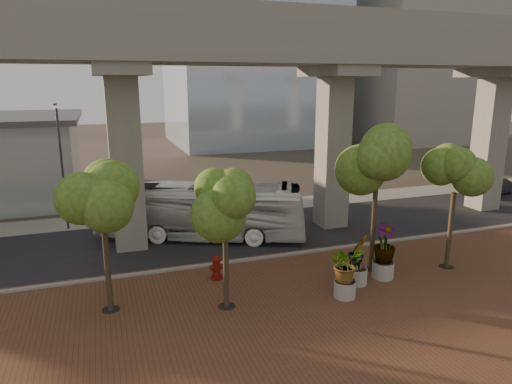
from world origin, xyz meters
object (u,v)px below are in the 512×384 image
object	(u,v)px
transit_bus	(202,211)
parked_car	(495,186)
planter_front	(346,266)
fire_hydrant	(217,267)

from	to	relation	value
transit_bus	parked_car	distance (m)	24.13
transit_bus	parked_car	xyz separation A→B (m)	(23.99, 2.52, -0.90)
transit_bus	planter_front	world-z (taller)	transit_bus
transit_bus	fire_hydrant	size ratio (longest dim) A/B	9.82
parked_car	fire_hydrant	distance (m)	25.97
parked_car	fire_hydrant	world-z (taller)	parked_car
transit_bus	parked_car	bearing A→B (deg)	-60.20
transit_bus	fire_hydrant	world-z (taller)	transit_bus
transit_bus	fire_hydrant	bearing A→B (deg)	-162.43
fire_hydrant	planter_front	world-z (taller)	planter_front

